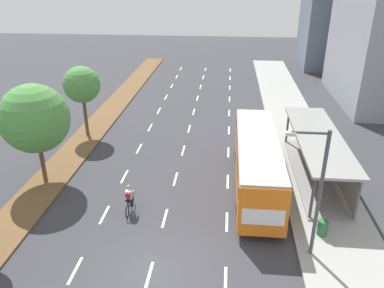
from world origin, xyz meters
The scene contains 13 objects.
ground_plane centered at (0.00, 0.00, 0.00)m, with size 140.00×140.00×0.00m, color #38383D.
median_strip centered at (-8.30, 20.00, 0.06)m, with size 2.60×52.00×0.12m, color brown.
sidewalk_right centered at (9.25, 20.00, 0.07)m, with size 4.50×52.00×0.15m, color #9E9E99.
lane_divider_left centered at (-3.50, 17.76, 0.00)m, with size 0.14×46.52×0.01m.
lane_divider_center centered at (0.00, 17.76, 0.00)m, with size 0.14×46.52×0.01m.
lane_divider_right centered at (3.50, 17.76, 0.00)m, with size 0.14×46.52×0.01m.
bus_shelter centered at (9.53, 10.04, 1.87)m, with size 2.90×11.21×2.86m.
bus centered at (5.25, 8.23, 2.07)m, with size 2.54×11.29×3.37m.
cyclist centered at (-2.11, 4.81, 0.79)m, with size 0.46×1.82×1.71m.
median_tree_second centered at (-8.54, 7.72, 4.42)m, with size 4.31×4.31×6.47m.
median_tree_third centered at (-8.41, 15.48, 4.40)m, with size 2.95×2.95×5.77m.
streetlight centered at (7.42, 1.98, 3.89)m, with size 1.91×0.24×6.50m.
trash_bin centered at (8.45, 3.52, 0.57)m, with size 0.52×0.52×0.85m, color #286B38.
Camera 1 is at (3.25, -13.25, 12.75)m, focal length 35.66 mm.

